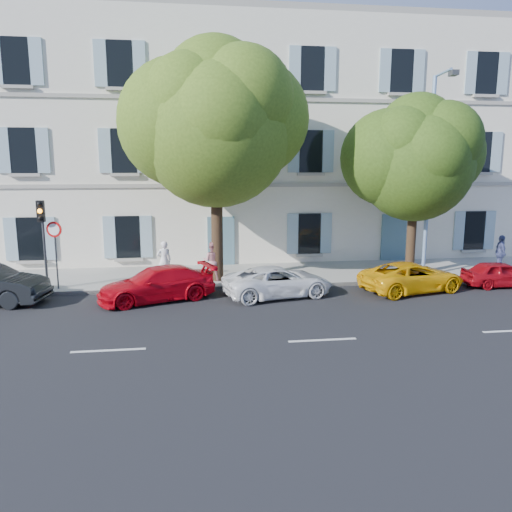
{
  "coord_description": "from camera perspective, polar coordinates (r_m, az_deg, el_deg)",
  "views": [
    {
      "loc": [
        -3.76,
        -17.31,
        5.01
      ],
      "look_at": [
        -1.12,
        2.0,
        1.4
      ],
      "focal_mm": 35.0,
      "sensor_mm": 36.0,
      "label": 1
    }
  ],
  "objects": [
    {
      "name": "car_white_coupe",
      "position": [
        19.07,
        2.52,
        -2.94
      ],
      "size": [
        4.5,
        2.75,
        1.16
      ],
      "primitive_type": "imported",
      "rotation": [
        0.0,
        0.0,
        1.78
      ],
      "color": "white",
      "rests_on": "ground"
    },
    {
      "name": "road_sign",
      "position": [
        20.9,
        -22.0,
        1.65
      ],
      "size": [
        0.61,
        0.18,
        2.67
      ],
      "color": "#383A3D",
      "rests_on": "sidewalk"
    },
    {
      "name": "pedestrian_a",
      "position": [
        21.49,
        -10.45,
        -0.49
      ],
      "size": [
        0.67,
        0.51,
        1.66
      ],
      "primitive_type": "imported",
      "rotation": [
        0.0,
        0.0,
        3.35
      ],
      "color": "white",
      "rests_on": "sidewalk"
    },
    {
      "name": "ground",
      "position": [
        18.41,
        4.31,
        -5.33
      ],
      "size": [
        90.0,
        90.0,
        0.0
      ],
      "primitive_type": "plane",
      "color": "black"
    },
    {
      "name": "building",
      "position": [
        27.78,
        -0.01,
        12.53
      ],
      "size": [
        28.0,
        7.0,
        12.0
      ],
      "primitive_type": "cube",
      "color": "white",
      "rests_on": "ground"
    },
    {
      "name": "tree_right",
      "position": [
        22.76,
        17.75,
        9.93
      ],
      "size": [
        4.89,
        4.89,
        7.53
      ],
      "color": "#3A2819",
      "rests_on": "sidewalk"
    },
    {
      "name": "street_lamp",
      "position": [
        22.56,
        19.42,
        9.77
      ],
      "size": [
        0.32,
        1.81,
        8.49
      ],
      "color": "#7293BF",
      "rests_on": "sidewalk"
    },
    {
      "name": "pedestrian_c",
      "position": [
        25.29,
        26.17,
        0.26
      ],
      "size": [
        0.61,
        1.05,
        1.68
      ],
      "primitive_type": "imported",
      "rotation": [
        0.0,
        0.0,
        1.35
      ],
      "color": "#475083",
      "rests_on": "sidewalk"
    },
    {
      "name": "tree_left",
      "position": [
        20.76,
        -4.64,
        14.0
      ],
      "size": [
        6.16,
        6.16,
        9.54
      ],
      "color": "#3A2819",
      "rests_on": "sidewalk"
    },
    {
      "name": "sidewalk",
      "position": [
        22.63,
        1.96,
        -2.11
      ],
      "size": [
        36.0,
        4.5,
        0.15
      ],
      "primitive_type": "cube",
      "color": "#A09E96",
      "rests_on": "ground"
    },
    {
      "name": "car_yellow_supercar",
      "position": [
        20.75,
        17.39,
        -2.3
      ],
      "size": [
        4.58,
        2.93,
        1.18
      ],
      "primitive_type": "imported",
      "rotation": [
        0.0,
        0.0,
        1.82
      ],
      "color": "#F3AD0A",
      "rests_on": "ground"
    },
    {
      "name": "traffic_light",
      "position": [
        20.85,
        -23.25,
        3.21
      ],
      "size": [
        0.27,
        0.39,
        3.49
      ],
      "color": "#383A3D",
      "rests_on": "sidewalk"
    },
    {
      "name": "pedestrian_b",
      "position": [
        21.1,
        -5.03,
        -0.58
      ],
      "size": [
        0.95,
        0.83,
        1.65
      ],
      "primitive_type": "imported",
      "rotation": [
        0.0,
        0.0,
        2.85
      ],
      "color": "#BD797E",
      "rests_on": "sidewalk"
    },
    {
      "name": "car_red_coupe",
      "position": [
        18.86,
        -11.27,
        -3.15
      ],
      "size": [
        4.65,
        3.06,
        1.25
      ],
      "primitive_type": "imported",
      "rotation": [
        0.0,
        0.0,
        5.04
      ],
      "color": "#C00512",
      "rests_on": "ground"
    },
    {
      "name": "car_red_hatchback",
      "position": [
        22.92,
        26.18,
        -1.86
      ],
      "size": [
        3.18,
        1.4,
        1.07
      ],
      "primitive_type": "imported",
      "rotation": [
        0.0,
        0.0,
        1.53
      ],
      "color": "#A20A13",
      "rests_on": "ground"
    },
    {
      "name": "kerb",
      "position": [
        20.55,
        2.98,
        -3.4
      ],
      "size": [
        36.0,
        0.16,
        0.16
      ],
      "primitive_type": "cube",
      "color": "#9E998E",
      "rests_on": "ground"
    }
  ]
}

